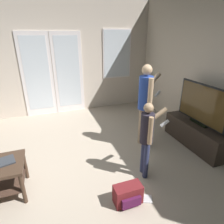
{
  "coord_description": "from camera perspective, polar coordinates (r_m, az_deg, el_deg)",
  "views": [
    {
      "loc": [
        -0.11,
        -2.46,
        2.01
      ],
      "look_at": [
        0.78,
        -0.01,
        0.94
      ],
      "focal_mm": 30.36,
      "sensor_mm": 36.0,
      "label": 1
    }
  ],
  "objects": [
    {
      "name": "person_adult",
      "position": [
        3.44,
        10.07,
        3.66
      ],
      "size": [
        0.54,
        0.42,
        1.55
      ],
      "color": "tan",
      "rests_on": "ground_plane"
    },
    {
      "name": "person_child",
      "position": [
        2.74,
        10.59,
        -6.55
      ],
      "size": [
        0.5,
        0.31,
        1.17
      ],
      "color": "navy",
      "rests_on": "ground_plane"
    },
    {
      "name": "backpack",
      "position": [
        2.63,
        4.86,
        -23.55
      ],
      "size": [
        0.36,
        0.22,
        0.26
      ],
      "color": "maroon",
      "rests_on": "ground_plane"
    },
    {
      "name": "laptop_closed",
      "position": [
        2.88,
        -30.77,
        -13.04
      ],
      "size": [
        0.39,
        0.29,
        0.02
      ],
      "primitive_type": "cube",
      "rotation": [
        0.0,
        0.0,
        0.25
      ],
      "color": "#31353B",
      "rests_on": "coffee_table"
    },
    {
      "name": "wall_back_with_doors",
      "position": [
        5.17,
        -18.59,
        14.59
      ],
      "size": [
        5.72,
        0.09,
        2.91
      ],
      "color": "beige",
      "rests_on": "ground_plane"
    },
    {
      "name": "loose_keyboard",
      "position": [
        2.76,
        6.95,
        -24.32
      ],
      "size": [
        0.45,
        0.3,
        0.02
      ],
      "color": "white",
      "rests_on": "ground_plane"
    },
    {
      "name": "ground_plane",
      "position": [
        3.18,
        -14.11,
        -17.84
      ],
      "size": [
        5.72,
        5.41,
        0.02
      ],
      "primitive_type": "cube",
      "color": "#B3A28E"
    },
    {
      "name": "flat_screen_tv",
      "position": [
        3.79,
        25.43,
        2.03
      ],
      "size": [
        0.08,
        1.1,
        0.75
      ],
      "color": "black",
      "rests_on": "tv_stand"
    },
    {
      "name": "wall_right_plain",
      "position": [
        3.87,
        30.33,
        10.92
      ],
      "size": [
        0.06,
        5.41,
        2.88
      ],
      "color": "beige",
      "rests_on": "ground_plane"
    },
    {
      "name": "tv_stand",
      "position": [
        4.02,
        24.05,
        -6.12
      ],
      "size": [
        0.46,
        1.35,
        0.45
      ],
      "color": "#312720",
      "rests_on": "ground_plane"
    }
  ]
}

